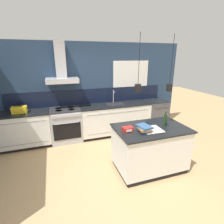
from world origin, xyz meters
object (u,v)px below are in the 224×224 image
dishwasher (155,114)px  book_stack (144,128)px  red_supply_box (128,129)px  yellow_toolbox (19,110)px  bottle_on_island (165,120)px  oven_range (66,125)px

dishwasher → book_stack: size_ratio=2.89×
book_stack → red_supply_box: (-0.29, 0.08, -0.01)m
dishwasher → yellow_toolbox: size_ratio=2.68×
book_stack → bottle_on_island: bearing=9.7°
book_stack → yellow_toolbox: bearing=140.4°
oven_range → dishwasher: same height
oven_range → yellow_toolbox: yellow_toolbox is taller
oven_range → bottle_on_island: (1.78, -1.84, 0.58)m
oven_range → yellow_toolbox: 1.19m
dishwasher → bottle_on_island: size_ratio=3.07×
book_stack → yellow_toolbox: 3.03m
dishwasher → yellow_toolbox: yellow_toolbox is taller
dishwasher → book_stack: (-1.47, -1.93, 0.51)m
dishwasher → oven_range: bearing=-179.9°
oven_range → yellow_toolbox: (-1.06, 0.00, 0.54)m
oven_range → bottle_on_island: size_ratio=3.07×
yellow_toolbox → oven_range: bearing=-0.2°
dishwasher → yellow_toolbox: bearing=180.0°
dishwasher → red_supply_box: size_ratio=4.85×
oven_range → book_stack: (1.27, -1.93, 0.51)m
oven_range → red_supply_box: bearing=-61.9°
red_supply_box → bottle_on_island: bearing=0.3°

